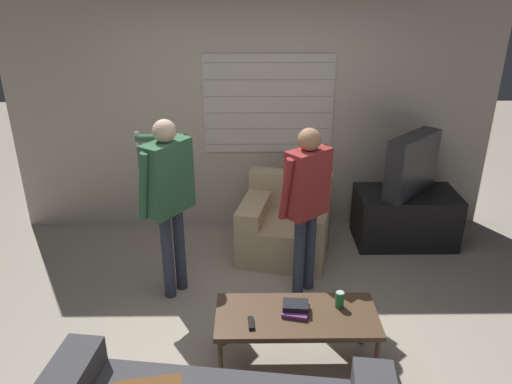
{
  "coord_description": "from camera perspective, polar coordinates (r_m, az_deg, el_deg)",
  "views": [
    {
      "loc": [
        -0.03,
        -3.21,
        2.71
      ],
      "look_at": [
        0.02,
        0.65,
        1.0
      ],
      "focal_mm": 35.0,
      "sensor_mm": 36.0,
      "label": 1
    }
  ],
  "objects": [
    {
      "name": "coffee_table",
      "position": [
        3.73,
        4.65,
        -14.26
      ],
      "size": [
        1.17,
        0.52,
        0.45
      ],
      "color": "brown",
      "rests_on": "ground_plane"
    },
    {
      "name": "armchair_beige",
      "position": [
        5.18,
        3.42,
        -3.7
      ],
      "size": [
        1.03,
        1.01,
        0.79
      ],
      "rotation": [
        0.0,
        0.0,
        2.91
      ],
      "color": "#C6B289",
      "rests_on": "ground_plane"
    },
    {
      "name": "person_right_standing",
      "position": [
        4.27,
        5.75,
        -0.22
      ],
      "size": [
        0.47,
        0.73,
        1.56
      ],
      "rotation": [
        0.0,
        0.0,
        0.7
      ],
      "color": "#33384C",
      "rests_on": "ground_plane"
    },
    {
      "name": "ground_plane",
      "position": [
        4.2,
        -0.16,
        -16.31
      ],
      "size": [
        16.0,
        16.0,
        0.0
      ],
      "primitive_type": "plane",
      "color": "#B2A893"
    },
    {
      "name": "tv",
      "position": [
        5.38,
        17.37,
        3.01
      ],
      "size": [
        0.67,
        0.66,
        0.64
      ],
      "rotation": [
        0.0,
        0.0,
        3.92
      ],
      "color": "#2D2D33",
      "rests_on": "tv_stand"
    },
    {
      "name": "tv_stand",
      "position": [
        5.61,
        16.65,
        -2.78
      ],
      "size": [
        1.05,
        0.6,
        0.57
      ],
      "color": "black",
      "rests_on": "ground_plane"
    },
    {
      "name": "person_left_standing",
      "position": [
        4.27,
        -10.06,
        0.45
      ],
      "size": [
        0.58,
        0.8,
        1.64
      ],
      "rotation": [
        0.0,
        0.0,
        0.97
      ],
      "color": "#33384C",
      "rests_on": "ground_plane"
    },
    {
      "name": "spare_remote",
      "position": [
        3.6,
        -0.57,
        -14.76
      ],
      "size": [
        0.05,
        0.13,
        0.02
      ],
      "rotation": [
        0.0,
        0.0,
        0.07
      ],
      "color": "black",
      "rests_on": "coffee_table"
    },
    {
      "name": "soda_can",
      "position": [
        3.78,
        9.54,
        -12.02
      ],
      "size": [
        0.07,
        0.07,
        0.13
      ],
      "color": "#238E47",
      "rests_on": "coffee_table"
    },
    {
      "name": "book_stack",
      "position": [
        3.71,
        4.56,
        -13.12
      ],
      "size": [
        0.22,
        0.21,
        0.07
      ],
      "color": "#75387F",
      "rests_on": "coffee_table"
    },
    {
      "name": "wall_back",
      "position": [
        5.43,
        -0.32,
        8.62
      ],
      "size": [
        5.2,
        0.08,
        2.55
      ],
      "color": "beige",
      "rests_on": "ground_plane"
    }
  ]
}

